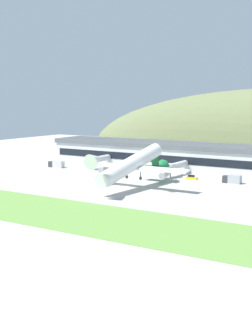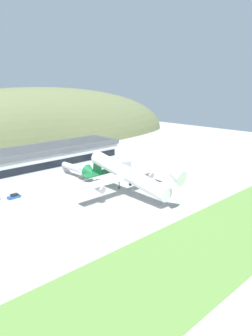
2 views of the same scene
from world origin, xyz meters
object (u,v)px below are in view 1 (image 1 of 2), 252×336
(service_car_0, at_px, (192,177))
(terminal_building, at_px, (157,153))
(cargo_airplane, at_px, (132,165))
(box_truck, at_px, (57,164))
(jetway_0, at_px, (98,159))
(service_car_1, at_px, (104,170))
(fuel_truck, at_px, (232,179))
(jetway_1, at_px, (176,166))

(service_car_0, bearing_deg, terminal_building, 140.14)
(cargo_airplane, bearing_deg, terminal_building, 109.13)
(box_truck, bearing_deg, cargo_airplane, -24.38)
(jetway_0, bearing_deg, service_car_1, -40.72)
(fuel_truck, distance_m, box_truck, 79.52)
(box_truck, bearing_deg, service_car_1, 3.00)
(terminal_building, height_order, jetway_1, terminal_building)
(jetway_0, xyz_separation_m, fuel_truck, (62.47, -4.95, -2.52))
(jetway_0, height_order, fuel_truck, jetway_0)
(jetway_0, height_order, jetway_1, same)
(jetway_0, height_order, box_truck, jetway_0)
(jetway_1, xyz_separation_m, box_truck, (-55.01, -7.19, -2.56))
(jetway_1, height_order, cargo_airplane, cargo_airplane)
(service_car_1, relative_size, box_truck, 0.59)
(cargo_airplane, height_order, service_car_1, cargo_airplane)
(cargo_airplane, xyz_separation_m, service_car_1, (-29.67, 25.81, -7.43))
(service_car_0, bearing_deg, jetway_0, 174.01)
(terminal_building, bearing_deg, box_truck, -145.72)
(terminal_building, bearing_deg, jetway_0, -138.70)
(service_car_1, height_order, fuel_truck, fuel_truck)
(service_car_0, height_order, box_truck, box_truck)
(jetway_0, relative_size, cargo_airplane, 0.31)
(jetway_0, xyz_separation_m, service_car_1, (7.43, -6.40, -3.35))
(jetway_0, distance_m, fuel_truck, 62.72)
(service_car_0, relative_size, fuel_truck, 0.64)
(terminal_building, distance_m, jetway_0, 26.57)
(cargo_airplane, relative_size, fuel_truck, 7.08)
(jetway_1, height_order, service_car_0, jetway_1)
(service_car_0, distance_m, fuel_truck, 15.84)
(jetway_0, bearing_deg, service_car_0, -5.99)
(cargo_airplane, relative_size, service_car_1, 10.51)
(jetway_1, distance_m, cargo_airplane, 31.99)
(jetway_1, xyz_separation_m, service_car_0, (8.65, -4.40, -3.31))
(terminal_building, distance_m, service_car_1, 27.51)
(jetway_0, height_order, service_car_1, jetway_0)
(jetway_0, height_order, service_car_0, jetway_0)
(jetway_0, xyz_separation_m, box_truck, (-17.00, -7.68, -2.56))
(service_car_1, bearing_deg, fuel_truck, 1.51)
(terminal_building, height_order, jetway_0, terminal_building)
(service_car_0, height_order, service_car_1, service_car_0)
(fuel_truck, relative_size, box_truck, 0.88)
(jetway_1, bearing_deg, cargo_airplane, -91.63)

